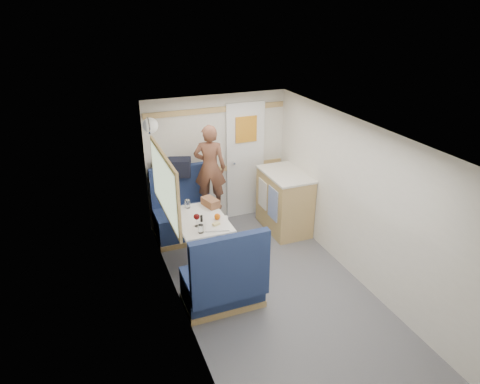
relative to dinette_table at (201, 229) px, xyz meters
name	(u,v)px	position (x,y,z in m)	size (l,w,h in m)	color
floor	(280,300)	(0.65, -1.00, -0.57)	(4.50, 4.50, 0.00)	#515156
ceiling	(288,137)	(0.65, -1.00, 1.43)	(4.50, 4.50, 0.00)	silver
wall_back	(217,160)	(0.65, 1.25, 0.43)	(2.20, 0.02, 2.00)	silver
wall_left	(185,245)	(-0.45, -1.00, 0.43)	(0.02, 4.50, 2.00)	silver
wall_right	(367,209)	(1.75, -1.00, 0.43)	(0.02, 4.50, 2.00)	silver
oak_trim_low	(218,169)	(0.65, 1.23, 0.28)	(2.15, 0.02, 0.08)	tan
oak_trim_high	(217,110)	(0.65, 1.23, 1.21)	(2.15, 0.02, 0.08)	tan
side_window	(164,185)	(-0.43, 0.00, 0.68)	(0.04, 1.30, 0.72)	#A5B599
rear_door	(245,159)	(1.10, 1.22, 0.41)	(0.62, 0.12, 1.86)	white
dinette_table	(201,229)	(0.00, 0.00, 0.00)	(0.62, 0.92, 0.72)	white
bench_far	(185,218)	(0.00, 0.86, -0.27)	(0.90, 0.59, 1.05)	#18234F
bench_near	(224,285)	(0.00, -0.86, -0.27)	(0.90, 0.59, 1.05)	#18234F
ledge	(179,176)	(0.00, 1.12, 0.31)	(0.90, 0.14, 0.04)	tan
dome_light	(150,125)	(-0.39, 0.85, 1.18)	(0.20, 0.20, 0.20)	white
galley_counter	(284,201)	(1.47, 0.55, -0.10)	(0.57, 0.92, 0.92)	tan
person	(210,168)	(0.38, 0.79, 0.51)	(0.46, 0.30, 1.25)	brown
duffel_bag	(173,167)	(-0.08, 1.12, 0.46)	(0.52, 0.25, 0.25)	black
tray	(217,224)	(0.14, -0.22, 0.16)	(0.29, 0.38, 0.02)	white
orange_fruit	(217,217)	(0.18, -0.13, 0.21)	(0.08, 0.08, 0.08)	#DE5009
cheese_block	(216,224)	(0.12, -0.26, 0.19)	(0.09, 0.05, 0.03)	#DDCB7F
wine_glass	(197,217)	(-0.10, -0.17, 0.28)	(0.08, 0.08, 0.17)	white
tumbler_left	(201,229)	(-0.10, -0.34, 0.21)	(0.06, 0.06, 0.10)	white
tumbler_mid	(188,204)	(-0.07, 0.36, 0.21)	(0.07, 0.07, 0.11)	white
beer_glass	(212,205)	(0.22, 0.22, 0.20)	(0.06, 0.06, 0.10)	#905015
pepper_grinder	(201,218)	(-0.01, -0.08, 0.20)	(0.03, 0.03, 0.09)	black
bread_loaf	(210,202)	(0.22, 0.30, 0.21)	(0.14, 0.26, 0.11)	brown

